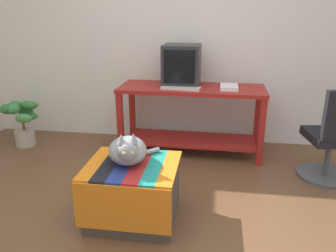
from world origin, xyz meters
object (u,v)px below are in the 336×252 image
book (229,87)px  office_chair (334,141)px  desk (191,108)px  potted_plant (22,121)px  ottoman_with_blanket (133,191)px  keyboard (181,88)px  cat (128,150)px  tv_monitor (182,65)px

book → office_chair: office_chair is taller
desk → potted_plant: bearing=-175.9°
book → ottoman_with_blanket: (-0.71, -1.30, -0.54)m
keyboard → ottoman_with_blanket: 1.35m
office_chair → potted_plant: bearing=-15.6°
ottoman_with_blanket → potted_plant: size_ratio=1.24×
potted_plant → office_chair: office_chair is taller
keyboard → ottoman_with_blanket: size_ratio=0.60×
book → office_chair: (0.95, -0.43, -0.38)m
cat → keyboard: bearing=61.7°
desk → cat: size_ratio=3.48×
desk → tv_monitor: size_ratio=3.60×
keyboard → ottoman_with_blanket: (-0.22, -1.22, -0.53)m
tv_monitor → office_chair: bearing=-20.0°
keyboard → book: book is taller
ottoman_with_blanket → potted_plant: (-1.62, 1.24, 0.08)m
desk → keyboard: 0.30m
book → office_chair: size_ratio=0.28×
desk → tv_monitor: 0.47m
ottoman_with_blanket → tv_monitor: bearing=81.9°
office_chair → book: bearing=-33.4°
desk → ottoman_with_blanket: desk is taller
cat → ottoman_with_blanket: bearing=-49.0°
tv_monitor → potted_plant: tv_monitor is taller
tv_monitor → keyboard: size_ratio=1.08×
tv_monitor → ottoman_with_blanket: 1.62m
cat → potted_plant: bearing=126.0°
keyboard → office_chair: office_chair is taller
potted_plant → office_chair: (3.28, -0.37, 0.08)m
keyboard → office_chair: 1.53m
desk → book: (0.39, -0.05, 0.26)m
keyboard → potted_plant: 1.90m
book → ottoman_with_blanket: book is taller
tv_monitor → keyboard: bearing=-84.0°
keyboard → book: size_ratio=1.59×
keyboard → cat: keyboard is taller
potted_plant → book: bearing=1.4°
ottoman_with_blanket → cat: size_ratio=1.50×
cat → potted_plant: (-1.59, 1.22, -0.25)m
book → potted_plant: 2.38m
tv_monitor → cat: (-0.23, -1.41, -0.40)m
ottoman_with_blanket → office_chair: (1.66, 0.87, 0.16)m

